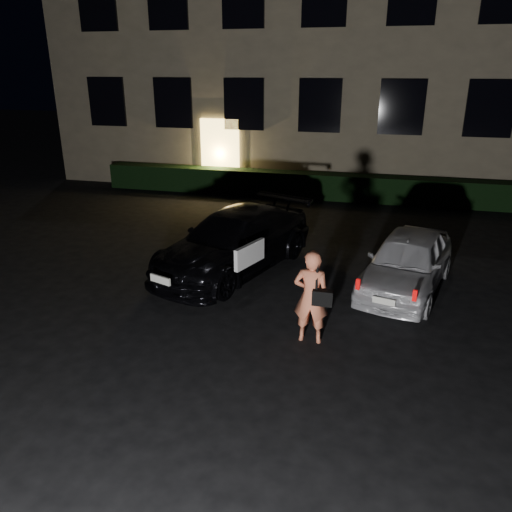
# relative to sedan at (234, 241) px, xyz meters

# --- Properties ---
(ground) EXTENTS (80.00, 80.00, 0.00)m
(ground) POSITION_rel_sedan_xyz_m (0.79, -3.67, -0.64)
(ground) COLOR black
(ground) RESTS_ON ground
(building) EXTENTS (20.00, 8.11, 12.00)m
(building) POSITION_rel_sedan_xyz_m (0.79, 11.32, 5.36)
(building) COLOR #6C624D
(building) RESTS_ON ground
(hedge) EXTENTS (15.00, 0.70, 0.85)m
(hedge) POSITION_rel_sedan_xyz_m (0.79, 6.83, -0.22)
(hedge) COLOR black
(hedge) RESTS_ON ground
(sedan) EXTENTS (3.17, 4.76, 1.28)m
(sedan) POSITION_rel_sedan_xyz_m (0.00, 0.00, 0.00)
(sedan) COLOR black
(sedan) RESTS_ON ground
(hatch) EXTENTS (2.18, 3.67, 1.17)m
(hatch) POSITION_rel_sedan_xyz_m (3.62, -0.17, -0.06)
(hatch) COLOR silver
(hatch) RESTS_ON ground
(man) EXTENTS (0.64, 0.38, 1.56)m
(man) POSITION_rel_sedan_xyz_m (2.08, -2.66, 0.14)
(man) COLOR #D9714E
(man) RESTS_ON ground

